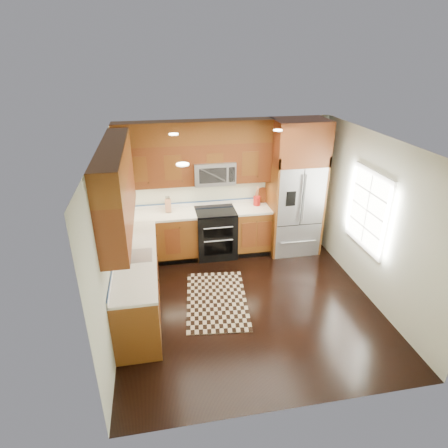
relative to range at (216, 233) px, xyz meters
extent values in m
plane|color=black|center=(0.25, -1.67, -0.47)|extent=(4.00, 4.00, 0.00)
cube|color=beige|center=(0.25, 0.33, 0.83)|extent=(4.00, 0.02, 2.60)
cube|color=beige|center=(-1.75, -1.67, 0.83)|extent=(0.02, 4.00, 2.60)
cube|color=beige|center=(2.25, -1.67, 0.83)|extent=(0.02, 4.00, 2.60)
cube|color=white|center=(2.23, -1.47, 0.93)|extent=(0.04, 1.10, 1.30)
cube|color=white|center=(2.22, -1.47, 0.93)|extent=(0.02, 0.95, 1.15)
cube|color=brown|center=(-1.06, 0.03, -0.02)|extent=(1.37, 0.60, 0.90)
cube|color=brown|center=(0.74, 0.03, -0.02)|extent=(0.72, 0.60, 0.90)
cube|color=brown|center=(-1.45, -1.47, -0.02)|extent=(0.60, 2.40, 0.90)
cube|color=white|center=(-0.32, 0.03, 0.45)|extent=(2.85, 0.62, 0.04)
cube|color=white|center=(-1.45, -1.47, 0.45)|extent=(0.62, 2.40, 0.04)
cube|color=brown|center=(-0.32, 0.17, 1.36)|extent=(2.85, 0.33, 0.75)
cube|color=brown|center=(-1.58, -1.47, 1.36)|extent=(0.33, 2.40, 0.75)
cube|color=brown|center=(-0.32, 0.17, 1.93)|extent=(2.85, 0.33, 0.40)
cube|color=brown|center=(-1.58, -1.47, 1.93)|extent=(0.33, 2.40, 0.40)
cube|color=black|center=(0.00, 0.00, -0.01)|extent=(0.76, 0.64, 0.92)
cube|color=black|center=(0.00, 0.00, 0.47)|extent=(0.76, 0.60, 0.02)
cube|color=black|center=(0.00, -0.31, 0.15)|extent=(0.55, 0.01, 0.18)
cube|color=black|center=(0.00, -0.31, -0.17)|extent=(0.55, 0.01, 0.28)
cylinder|color=#B2B2B7|center=(0.00, -0.34, 0.27)|extent=(0.55, 0.02, 0.02)
cylinder|color=#B2B2B7|center=(0.00, -0.34, 0.00)|extent=(0.55, 0.02, 0.02)
cube|color=#B2B2B7|center=(0.00, 0.13, 1.19)|extent=(0.76, 0.40, 0.42)
cube|color=black|center=(-0.05, -0.06, 1.19)|extent=(0.50, 0.01, 0.28)
cube|color=#B2B2B7|center=(1.55, -0.04, 0.43)|extent=(0.90, 0.74, 1.80)
cube|color=black|center=(1.55, -0.41, 0.78)|extent=(0.01, 0.01, 1.08)
cube|color=black|center=(1.33, -0.41, 0.78)|extent=(0.18, 0.01, 0.28)
cube|color=brown|center=(1.08, -0.04, 0.53)|extent=(0.04, 0.74, 2.00)
cube|color=brown|center=(2.02, -0.04, 0.53)|extent=(0.04, 0.74, 2.00)
cube|color=brown|center=(1.55, -0.04, 1.73)|extent=(0.98, 0.74, 0.80)
cube|color=#B2B2B7|center=(-1.45, -1.47, 0.48)|extent=(0.50, 0.42, 0.02)
cylinder|color=#B2B2B7|center=(-1.65, -1.25, 0.61)|extent=(0.02, 0.02, 0.28)
torus|color=#B2B2B7|center=(-1.65, -1.33, 0.75)|extent=(0.18, 0.02, 0.18)
cube|color=black|center=(-0.23, -1.50, -0.46)|extent=(1.13, 1.70, 0.01)
cube|color=#B17956|center=(-0.88, 0.14, 0.59)|extent=(0.11, 0.15, 0.24)
cylinder|color=#B21A16|center=(0.84, 0.14, 0.56)|extent=(0.15, 0.15, 0.18)
cylinder|color=brown|center=(1.00, 0.26, 0.48)|extent=(0.32, 0.32, 0.02)
camera|label=1|loc=(-1.02, -6.45, 3.27)|focal=30.00mm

